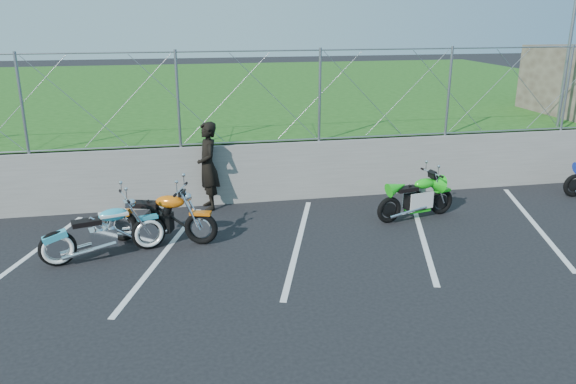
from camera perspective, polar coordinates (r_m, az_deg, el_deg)
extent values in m
plane|color=black|center=(9.40, 2.38, -7.45)|extent=(90.00, 90.00, 0.00)
cube|color=slate|center=(12.39, -1.38, 2.08)|extent=(30.00, 0.22, 1.30)
cube|color=#1E5015|center=(22.11, -5.94, 8.98)|extent=(30.00, 20.00, 1.30)
cylinder|color=gray|center=(11.95, -1.48, 14.17)|extent=(28.00, 0.03, 0.03)
cylinder|color=gray|center=(12.22, -1.41, 5.24)|extent=(28.00, 0.03, 0.03)
cylinder|color=gray|center=(15.32, 26.44, 11.48)|extent=(0.08, 0.08, 3.00)
cube|color=silver|center=(10.45, -25.78, -6.61)|extent=(1.49, 4.31, 0.01)
cube|color=silver|center=(10.09, -12.44, -6.03)|extent=(1.49, 4.31, 0.01)
cube|color=silver|center=(10.29, 1.07, -5.11)|extent=(1.49, 4.31, 0.01)
cube|color=silver|center=(11.02, 13.38, -4.02)|extent=(1.49, 4.31, 0.01)
cube|color=silver|center=(12.19, 23.73, -2.95)|extent=(1.49, 4.31, 0.01)
torus|color=black|center=(10.00, -22.36, -5.34)|extent=(0.62, 0.27, 0.61)
torus|color=black|center=(10.20, -13.98, -4.04)|extent=(0.62, 0.27, 0.61)
cube|color=silver|center=(10.05, -18.26, -4.37)|extent=(0.48, 0.37, 0.32)
ellipsoid|color=#31A9C6|center=(9.95, -17.32, -2.21)|extent=(0.53, 0.35, 0.22)
cube|color=black|center=(9.91, -19.80, -2.94)|extent=(0.51, 0.34, 0.08)
cube|color=#31A9C6|center=(10.10, -14.10, -2.52)|extent=(0.38, 0.23, 0.06)
cylinder|color=silver|center=(9.89, -16.30, -0.42)|extent=(0.21, 0.65, 0.03)
torus|color=black|center=(10.68, -16.56, -3.24)|extent=(0.62, 0.29, 0.61)
torus|color=black|center=(10.22, -8.82, -3.66)|extent=(0.62, 0.29, 0.61)
cube|color=black|center=(10.40, -12.91, -2.99)|extent=(0.52, 0.40, 0.34)
ellipsoid|color=orange|center=(10.20, -11.90, -0.97)|extent=(0.57, 0.39, 0.23)
cube|color=black|center=(10.38, -14.38, -1.23)|extent=(0.54, 0.37, 0.09)
cube|color=orange|center=(10.12, -8.89, -2.15)|extent=(0.40, 0.25, 0.06)
cylinder|color=silver|center=(10.07, -10.85, 0.28)|extent=(0.24, 0.69, 0.03)
torus|color=black|center=(11.30, 10.23, -1.80)|extent=(0.55, 0.21, 0.54)
torus|color=black|center=(12.03, 15.30, -0.95)|extent=(0.55, 0.21, 0.54)
cube|color=black|center=(11.62, 12.80, -0.96)|extent=(0.46, 0.33, 0.31)
ellipsoid|color=#1ACE19|center=(11.63, 13.71, 0.85)|extent=(0.51, 0.31, 0.21)
cube|color=black|center=(11.40, 11.95, 0.30)|extent=(0.48, 0.31, 0.08)
cube|color=#1ACE19|center=(11.96, 15.40, 0.19)|extent=(0.36, 0.20, 0.05)
cylinder|color=silver|center=(11.66, 14.40, 1.91)|extent=(0.16, 0.64, 0.03)
torus|color=black|center=(14.26, 27.10, 0.60)|extent=(0.54, 0.14, 0.53)
imported|color=black|center=(11.87, -8.13, 2.62)|extent=(0.53, 0.73, 1.87)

